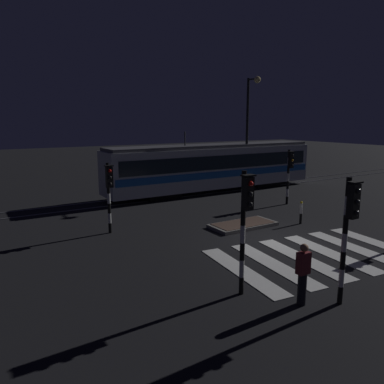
# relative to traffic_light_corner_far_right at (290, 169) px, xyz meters

# --- Properties ---
(ground_plane) EXTENTS (120.00, 120.00, 0.00)m
(ground_plane) POSITION_rel_traffic_light_corner_far_right_xyz_m (-5.44, -4.75, -2.12)
(ground_plane) COLOR black
(rail_near) EXTENTS (80.00, 0.12, 0.03)m
(rail_near) POSITION_rel_traffic_light_corner_far_right_xyz_m (-5.44, 5.09, -2.11)
(rail_near) COLOR #59595E
(rail_near) RESTS_ON ground
(rail_far) EXTENTS (80.00, 0.12, 0.03)m
(rail_far) POSITION_rel_traffic_light_corner_far_right_xyz_m (-5.44, 6.52, -2.11)
(rail_far) COLOR #59595E
(rail_far) RESTS_ON ground
(crosswalk_zebra) EXTENTS (7.63, 5.21, 0.02)m
(crosswalk_zebra) POSITION_rel_traffic_light_corner_far_right_xyz_m (-5.44, -6.72, -2.11)
(crosswalk_zebra) COLOR silver
(crosswalk_zebra) RESTS_ON ground
(traffic_island) EXTENTS (3.14, 1.47, 0.18)m
(traffic_island) POSITION_rel_traffic_light_corner_far_right_xyz_m (-5.26, -2.29, -2.04)
(traffic_island) COLOR slate
(traffic_island) RESTS_ON ground
(traffic_light_corner_far_right) EXTENTS (0.36, 0.42, 3.22)m
(traffic_light_corner_far_right) POSITION_rel_traffic_light_corner_far_right_xyz_m (0.00, 0.00, 0.00)
(traffic_light_corner_far_right) COLOR black
(traffic_light_corner_far_right) RESTS_ON ground
(traffic_light_corner_far_left) EXTENTS (0.36, 0.42, 3.10)m
(traffic_light_corner_far_left) POSITION_rel_traffic_light_corner_far_right_xyz_m (-10.88, -0.07, -0.08)
(traffic_light_corner_far_left) COLOR black
(traffic_light_corner_far_left) RESTS_ON ground
(traffic_light_corner_near_left) EXTENTS (0.36, 0.42, 3.56)m
(traffic_light_corner_near_left) POSITION_rel_traffic_light_corner_far_right_xyz_m (-9.72, -7.75, 0.22)
(traffic_light_corner_near_left) COLOR black
(traffic_light_corner_near_left) RESTS_ON ground
(traffic_light_kerb_mid_left) EXTENTS (0.36, 0.42, 3.47)m
(traffic_light_kerb_mid_left) POSITION_rel_traffic_light_corner_far_right_xyz_m (-7.82, -9.61, 0.17)
(traffic_light_kerb_mid_left) COLOR black
(traffic_light_kerb_mid_left) RESTS_ON ground
(street_lamp_trackside_right) EXTENTS (0.44, 1.21, 7.71)m
(street_lamp_trackside_right) POSITION_rel_traffic_light_corner_far_right_xyz_m (0.90, 4.73, 2.72)
(street_lamp_trackside_right) COLOR black
(street_lamp_trackside_right) RESTS_ON ground
(tram) EXTENTS (15.80, 2.58, 4.15)m
(tram) POSITION_rel_traffic_light_corner_far_right_xyz_m (-1.26, 5.80, -0.38)
(tram) COLOR silver
(tram) RESTS_ON ground
(pedestrian_waiting_at_kerb) EXTENTS (0.36, 0.24, 1.71)m
(pedestrian_waiting_at_kerb) POSITION_rel_traffic_light_corner_far_right_xyz_m (-8.74, -9.01, -1.25)
(pedestrian_waiting_at_kerb) COLOR black
(pedestrian_waiting_at_kerb) RESTS_ON ground
(bollard_island_edge) EXTENTS (0.12, 0.12, 1.11)m
(bollard_island_edge) POSITION_rel_traffic_light_corner_far_right_xyz_m (-2.60, -3.35, -1.57)
(bollard_island_edge) COLOR black
(bollard_island_edge) RESTS_ON ground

